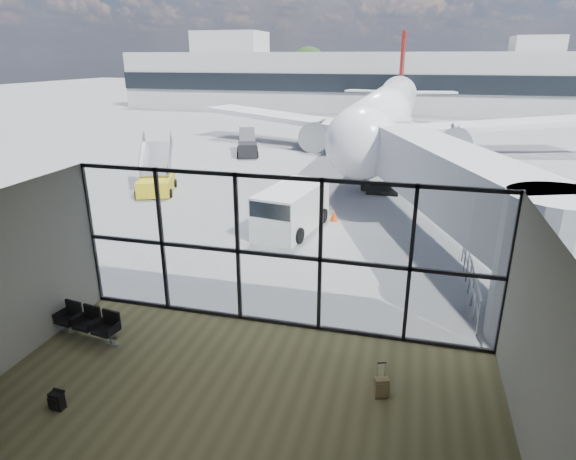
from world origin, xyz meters
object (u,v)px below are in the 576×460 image
at_px(suitcase, 381,387).
at_px(belt_loader, 247,147).
at_px(seating_row, 89,321).
at_px(mobile_stairs, 156,182).
at_px(airliner, 388,111).
at_px(service_van, 290,209).
at_px(backpack, 57,401).

xyz_separation_m(suitcase, belt_loader, (-12.53, 26.65, 0.37)).
distance_m(seating_row, mobile_stairs, 15.45).
bearing_deg(airliner, mobile_stairs, -121.67).
xyz_separation_m(service_van, belt_loader, (-7.66, 16.12, -0.37)).
bearing_deg(belt_loader, service_van, -84.31).
relative_size(backpack, mobile_stairs, 0.11).
xyz_separation_m(backpack, airliner, (4.86, 35.58, 2.87)).
distance_m(suitcase, belt_loader, 29.45).
height_order(seating_row, suitcase, seating_row).
xyz_separation_m(suitcase, service_van, (-4.87, 10.53, 0.74)).
height_order(seating_row, airliner, airliner).
bearing_deg(airliner, suitcase, -85.34).
distance_m(backpack, service_van, 12.97).
height_order(airliner, service_van, airliner).
distance_m(seating_row, airliner, 33.43).
relative_size(backpack, suitcase, 0.53).
height_order(backpack, airliner, airliner).
xyz_separation_m(suitcase, airliner, (-2.12, 33.33, 2.83)).
bearing_deg(suitcase, airliner, 72.75).
xyz_separation_m(service_van, mobile_stairs, (-9.12, 4.31, -0.38)).
height_order(suitcase, belt_loader, belt_loader).
bearing_deg(mobile_stairs, service_van, -46.10).
relative_size(service_van, mobile_stairs, 1.17).
bearing_deg(service_van, backpack, -89.92).
xyz_separation_m(backpack, belt_loader, (-5.55, 28.90, 0.42)).
bearing_deg(seating_row, airliner, 88.70).
bearing_deg(mobile_stairs, backpack, -88.50).
bearing_deg(belt_loader, mobile_stairs, -116.74).
bearing_deg(backpack, seating_row, 116.37).
distance_m(airliner, belt_loader, 12.61).
distance_m(seating_row, suitcase, 8.15).
bearing_deg(suitcase, seating_row, 155.26).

